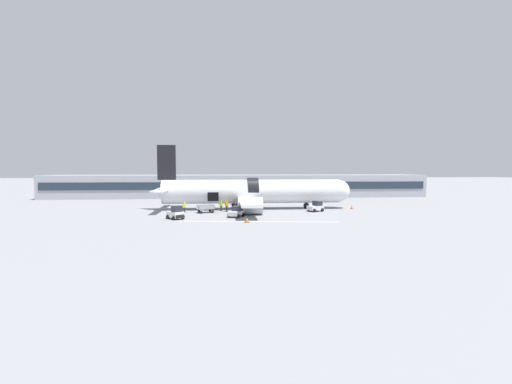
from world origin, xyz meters
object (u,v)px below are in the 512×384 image
baggage_tug_rear (316,207)px  ground_crew_loader_a (221,206)px  baggage_cart_loading (206,209)px  airplane (250,192)px  ground_crew_loader_b (227,206)px  baggage_tug_mid (236,212)px  ground_crew_driver (184,207)px  baggage_tug_lead (176,214)px

baggage_tug_rear → ground_crew_loader_a: 14.68m
baggage_tug_rear → baggage_cart_loading: 16.79m
airplane → ground_crew_loader_b: airplane is taller
airplane → baggage_tug_mid: bearing=-105.4°
airplane → ground_crew_loader_b: 5.42m
ground_crew_loader_a → baggage_tug_mid: bearing=-73.2°
baggage_cart_loading → ground_crew_loader_a: bearing=42.3°
airplane → baggage_tug_mid: 9.91m
baggage_tug_rear → ground_crew_loader_b: 13.73m
baggage_tug_rear → ground_crew_loader_a: baggage_tug_rear is taller
baggage_cart_loading → ground_crew_loader_b: ground_crew_loader_b is taller
baggage_tug_rear → ground_crew_driver: ground_crew_driver is taller
baggage_tug_rear → baggage_tug_lead: bearing=-162.2°
baggage_tug_mid → baggage_tug_rear: (12.44, 5.14, 0.05)m
baggage_tug_mid → baggage_tug_rear: 13.46m
airplane → baggage_cart_loading: bearing=-147.8°
ground_crew_loader_a → ground_crew_driver: 5.67m
baggage_tug_rear → baggage_cart_loading: bearing=-179.5°
baggage_tug_mid → ground_crew_driver: 9.37m
baggage_tug_rear → baggage_cart_loading: (-16.78, -0.15, -0.11)m
baggage_cart_loading → ground_crew_loader_b: 3.25m
baggage_tug_mid → ground_crew_loader_b: bearing=102.0°
ground_crew_driver → ground_crew_loader_b: bearing=4.0°
airplane → ground_crew_driver: bearing=-159.3°
baggage_tug_lead → baggage_tug_rear: size_ratio=0.98×
baggage_tug_rear → airplane: bearing=157.0°
baggage_cart_loading → baggage_tug_rear: bearing=0.5°
baggage_tug_lead → ground_crew_driver: size_ratio=1.67×
baggage_tug_lead → ground_crew_driver: bearing=87.4°
baggage_tug_lead → ground_crew_loader_a: 10.20m
baggage_tug_lead → ground_crew_loader_b: (6.63, 7.35, 0.22)m
baggage_tug_mid → ground_crew_loader_a: ground_crew_loader_a is taller
baggage_tug_mid → airplane: bearing=74.6°
airplane → baggage_tug_lead: airplane is taller
airplane → baggage_tug_rear: (9.88, -4.19, -2.09)m
airplane → baggage_tug_rear: airplane is taller
airplane → ground_crew_loader_a: bearing=-153.6°
baggage_cart_loading → ground_crew_driver: 3.29m
ground_crew_loader_a → ground_crew_loader_b: size_ratio=0.88×
airplane → baggage_cart_loading: (-6.91, -4.35, -2.20)m
baggage_cart_loading → baggage_tug_mid: bearing=-48.9°
baggage_tug_mid → baggage_cart_loading: bearing=131.1°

